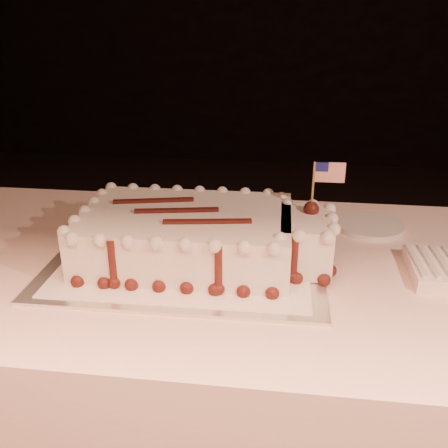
# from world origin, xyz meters

# --- Properties ---
(banquet_table) EXTENTS (2.40, 0.80, 0.75)m
(banquet_table) POSITION_xyz_m (0.00, 0.60, 0.38)
(banquet_table) COLOR #FFD5C5
(banquet_table) RESTS_ON ground
(cake_board) EXTENTS (0.59, 0.45, 0.01)m
(cake_board) POSITION_xyz_m (-0.25, 0.59, 0.75)
(cake_board) COLOR silver
(cake_board) RESTS_ON banquet_table
(doily) EXTENTS (0.53, 0.40, 0.00)m
(doily) POSITION_xyz_m (-0.25, 0.59, 0.76)
(doily) COLOR white
(doily) RESTS_ON cake_board
(sheet_cake) EXTENTS (0.56, 0.32, 0.22)m
(sheet_cake) POSITION_xyz_m (-0.22, 0.59, 0.81)
(sheet_cake) COLOR white
(sheet_cake) RESTS_ON doily
(side_plate) EXTENTS (0.17, 0.17, 0.01)m
(side_plate) POSITION_xyz_m (0.17, 0.82, 0.76)
(side_plate) COLOR white
(side_plate) RESTS_ON banquet_table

